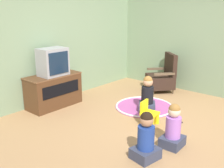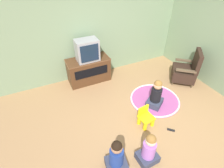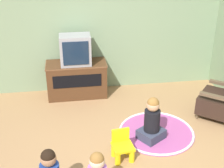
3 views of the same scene
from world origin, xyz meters
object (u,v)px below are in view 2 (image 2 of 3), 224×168
Objects in this scene: black_armchair at (186,71)px; remote_control at (171,130)px; yellow_kid_chair at (146,118)px; tv_cabinet at (89,70)px; television at (87,50)px; child_watching_left at (156,95)px; child_watching_right at (116,157)px; child_watching_center at (149,150)px.

black_armchair is 6.60× the size of remote_control.
black_armchair is 2.21× the size of yellow_kid_chair.
tv_cabinet is at bearing -25.60° from remote_control.
television reaches higher than child_watching_left.
remote_control is at bearing 18.04° from child_watching_right.
child_watching_right reaches higher than remote_control.
black_armchair reaches higher than child_watching_center.
black_armchair reaches higher than remote_control.
black_armchair reaches higher than yellow_kid_chair.
tv_cabinet is 2.62m from black_armchair.
television is 1.33× the size of yellow_kid_chair.
child_watching_right is (-1.46, -0.95, -0.01)m from child_watching_left.
television is 0.83× the size of child_watching_center.
child_watching_right is at bearing 179.43° from child_watching_left.
yellow_kid_chair is at bearing -177.27° from child_watching_left.
tv_cabinet is at bearing 90.12° from child_watching_right.
tv_cabinet is 2.05m from yellow_kid_chair.
remote_control is (0.91, -2.35, -0.33)m from tv_cabinet.
child_watching_right is (-0.43, -2.51, -0.64)m from television.
television is (0.00, -0.04, 0.59)m from tv_cabinet.
tv_cabinet is 2.03× the size of television.
tv_cabinet is 1.22× the size of black_armchair.
child_watching_left is (1.04, -1.60, -0.04)m from tv_cabinet.
child_watching_left reaches higher than tv_cabinet.
remote_control is at bearing 18.80° from child_watching_center.
yellow_kid_chair is 0.59× the size of child_watching_left.
black_armchair is 3.10m from child_watching_right.
television is at bearing 90.09° from child_watching_left.
child_watching_center reaches higher than yellow_kid_chair.
black_armchair reaches higher than child_watching_left.
television is at bearing -90.00° from tv_cabinet.
black_armchair is 1.90m from remote_control.
television is at bearing 89.98° from child_watching_right.
tv_cabinet is 1.69× the size of child_watching_center.
tv_cabinet is 8.02× the size of remote_control.
child_watching_center is 0.90m from remote_control.
black_armchair is (2.35, -1.16, 0.00)m from tv_cabinet.
television is at bearing 97.78° from yellow_kid_chair.
black_armchair is 2.01m from yellow_kid_chair.
yellow_kid_chair is at bearing -0.90° from remote_control.
child_watching_center reaches higher than remote_control.
tv_cabinet is at bearing 97.50° from yellow_kid_chair.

